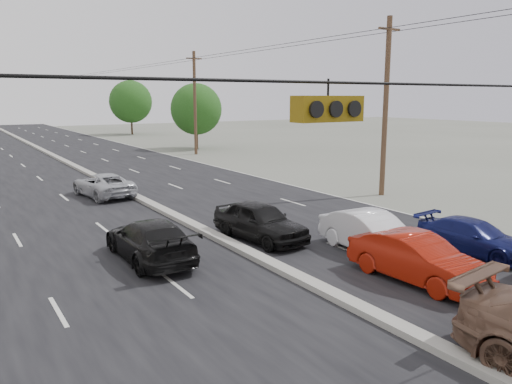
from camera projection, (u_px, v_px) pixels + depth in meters
ground at (491, 378)px, 10.12m from camera, size 200.00×200.00×0.00m
road_surface at (96, 178)px, 35.04m from camera, size 20.00×160.00×0.02m
center_median at (96, 177)px, 35.03m from camera, size 0.50×160.00×0.20m
utility_pole_right_b at (386, 106)px, 28.18m from camera, size 1.60×0.30×10.00m
utility_pole_right_c at (195, 102)px, 48.95m from camera, size 1.60×0.30×10.00m
tree_right_mid at (196, 109)px, 54.56m from camera, size 5.60×5.60×7.14m
tree_right_far at (131, 102)px, 75.74m from camera, size 6.40×6.40×8.16m
red_sedan at (417, 259)px, 15.27m from camera, size 1.75×4.51×1.46m
queue_car_a at (260, 221)px, 19.75m from camera, size 2.31×4.68×1.53m
queue_car_b at (372, 233)px, 18.11m from camera, size 1.83×4.57×1.48m
queue_car_d at (474, 238)px, 18.04m from camera, size 2.08×4.36×1.23m
oncoming_near at (150, 240)px, 17.30m from camera, size 2.07×5.00×1.44m
oncoming_far at (103, 185)px, 28.45m from camera, size 2.82×5.08×1.34m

